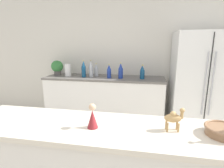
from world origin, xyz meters
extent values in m
cube|color=silver|center=(0.00, 2.73, 1.27)|extent=(8.00, 0.06, 2.55)
cube|color=white|center=(-0.38, 2.40, 0.45)|extent=(2.17, 0.60, 0.89)
cube|color=#66605B|center=(-0.38, 2.40, 0.91)|extent=(2.20, 0.63, 0.03)
cube|color=white|center=(1.28, 2.34, 0.86)|extent=(0.92, 0.68, 1.72)
cube|color=black|center=(1.28, 2.00, 0.86)|extent=(0.01, 0.01, 1.65)
cylinder|color=#B2B5BA|center=(1.23, 1.98, 0.95)|extent=(0.02, 0.02, 0.95)
cylinder|color=#B2B5BA|center=(1.33, 1.98, 0.95)|extent=(0.02, 0.02, 0.95)
cube|color=beige|center=(0.16, 0.32, 0.97)|extent=(2.12, 0.48, 0.03)
cylinder|color=#595451|center=(-1.32, 2.42, 0.97)|extent=(0.13, 0.13, 0.09)
sphere|color=#387F3D|center=(-1.32, 2.42, 1.10)|extent=(0.23, 0.23, 0.23)
cylinder|color=white|center=(-1.08, 2.36, 1.04)|extent=(0.12, 0.12, 0.23)
cylinder|color=#B2B7BC|center=(-0.61, 2.34, 1.03)|extent=(0.07, 0.07, 0.19)
cone|color=#B2B7BC|center=(-0.61, 2.34, 1.18)|extent=(0.07, 0.07, 0.11)
cylinder|color=gold|center=(-0.61, 2.34, 1.24)|extent=(0.03, 0.03, 0.01)
cylinder|color=navy|center=(0.32, 2.45, 1.00)|extent=(0.07, 0.07, 0.15)
cone|color=navy|center=(0.32, 2.45, 1.12)|extent=(0.07, 0.07, 0.08)
cylinder|color=gold|center=(0.32, 2.45, 1.16)|extent=(0.02, 0.02, 0.01)
cylinder|color=navy|center=(-0.27, 2.30, 1.01)|extent=(0.07, 0.07, 0.15)
cone|color=navy|center=(-0.27, 2.30, 1.13)|extent=(0.07, 0.07, 0.09)
cylinder|color=gold|center=(-0.27, 2.30, 1.17)|extent=(0.03, 0.03, 0.01)
cylinder|color=navy|center=(-0.06, 2.32, 1.02)|extent=(0.08, 0.08, 0.17)
cone|color=navy|center=(-0.06, 2.32, 1.15)|extent=(0.08, 0.08, 0.10)
cylinder|color=gold|center=(-0.06, 2.32, 1.20)|extent=(0.03, 0.03, 0.01)
cylinder|color=navy|center=(0.32, 2.33, 1.00)|extent=(0.08, 0.08, 0.15)
cone|color=navy|center=(0.32, 2.33, 1.12)|extent=(0.08, 0.08, 0.08)
cylinder|color=gold|center=(0.32, 2.33, 1.16)|extent=(0.03, 0.03, 0.01)
cylinder|color=navy|center=(-0.74, 2.31, 1.02)|extent=(0.08, 0.08, 0.19)
cone|color=navy|center=(-0.74, 2.31, 1.17)|extent=(0.07, 0.07, 0.11)
cylinder|color=gold|center=(-0.74, 2.31, 1.23)|extent=(0.03, 0.03, 0.01)
cylinder|color=#B2B7BC|center=(-0.54, 2.45, 1.00)|extent=(0.08, 0.08, 0.15)
cone|color=#B2B7BC|center=(-0.54, 2.45, 1.12)|extent=(0.08, 0.08, 0.08)
cylinder|color=gold|center=(-0.54, 2.45, 1.17)|extent=(0.03, 0.03, 0.01)
cylinder|color=#8C6647|center=(0.82, 0.33, 1.01)|extent=(0.19, 0.19, 0.05)
torus|color=#8C6647|center=(0.82, 0.33, 1.03)|extent=(0.21, 0.21, 0.02)
ellipsoid|color=tan|center=(0.53, 0.34, 1.07)|extent=(0.11, 0.07, 0.05)
sphere|color=tan|center=(0.53, 0.34, 1.10)|extent=(0.04, 0.04, 0.04)
cylinder|color=tan|center=(0.58, 0.35, 1.10)|extent=(0.02, 0.02, 0.05)
sphere|color=tan|center=(0.58, 0.35, 1.12)|extent=(0.03, 0.03, 0.03)
cylinder|color=tan|center=(0.56, 0.36, 1.02)|extent=(0.01, 0.01, 0.06)
cylinder|color=tan|center=(0.56, 0.33, 1.02)|extent=(0.01, 0.01, 0.06)
cylinder|color=tan|center=(0.49, 0.35, 1.02)|extent=(0.01, 0.01, 0.06)
cylinder|color=tan|center=(0.50, 0.32, 1.02)|extent=(0.01, 0.01, 0.06)
cone|color=maroon|center=(0.03, 0.29, 1.05)|extent=(0.07, 0.07, 0.12)
sphere|color=tan|center=(0.03, 0.29, 1.13)|extent=(0.04, 0.04, 0.04)
camera|label=1|loc=(0.34, -0.72, 1.52)|focal=28.00mm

